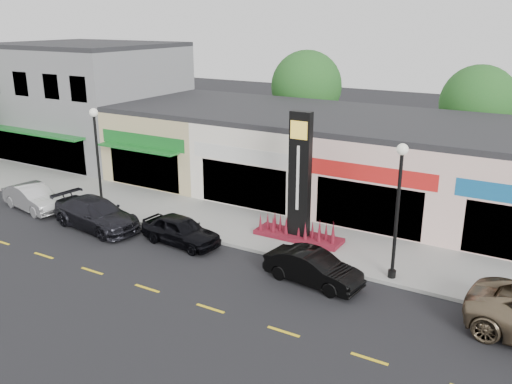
% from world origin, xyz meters
% --- Properties ---
extents(ground, '(120.00, 120.00, 0.00)m').
position_xyz_m(ground, '(0.00, 0.00, 0.00)').
color(ground, black).
rests_on(ground, ground).
extents(sidewalk, '(52.00, 4.30, 0.15)m').
position_xyz_m(sidewalk, '(0.00, 4.35, 0.07)').
color(sidewalk, gray).
rests_on(sidewalk, ground).
extents(curb, '(52.00, 0.20, 0.15)m').
position_xyz_m(curb, '(0.00, 2.10, 0.07)').
color(curb, gray).
rests_on(curb, ground).
extents(building_grey_2story, '(12.00, 10.95, 8.30)m').
position_xyz_m(building_grey_2story, '(-18.00, 11.48, 4.14)').
color(building_grey_2story, slate).
rests_on(building_grey_2story, ground).
extents(shop_beige, '(7.00, 10.85, 4.80)m').
position_xyz_m(shop_beige, '(-8.50, 11.46, 2.40)').
color(shop_beige, '#CCBE82').
rests_on(shop_beige, ground).
extents(shop_cream, '(7.00, 10.01, 4.80)m').
position_xyz_m(shop_cream, '(-1.50, 11.47, 2.40)').
color(shop_cream, white).
rests_on(shop_cream, ground).
extents(shop_pink_w, '(7.00, 10.01, 4.80)m').
position_xyz_m(shop_pink_w, '(5.50, 11.47, 2.40)').
color(shop_pink_w, beige).
rests_on(shop_pink_w, ground).
extents(tree_rear_west, '(5.20, 5.20, 7.83)m').
position_xyz_m(tree_rear_west, '(-4.00, 19.50, 5.22)').
color(tree_rear_west, '#382619').
rests_on(tree_rear_west, ground).
extents(tree_rear_mid, '(4.80, 4.80, 7.29)m').
position_xyz_m(tree_rear_mid, '(8.00, 19.50, 4.88)').
color(tree_rear_mid, '#382619').
rests_on(tree_rear_mid, ground).
extents(lamp_west_near, '(0.44, 0.44, 5.47)m').
position_xyz_m(lamp_west_near, '(-8.00, 2.50, 3.48)').
color(lamp_west_near, black).
rests_on(lamp_west_near, sidewalk).
extents(lamp_east_near, '(0.44, 0.44, 5.47)m').
position_xyz_m(lamp_east_near, '(8.00, 2.50, 3.48)').
color(lamp_east_near, black).
rests_on(lamp_east_near, sidewalk).
extents(pylon_sign, '(4.20, 1.30, 6.00)m').
position_xyz_m(pylon_sign, '(3.00, 4.20, 2.27)').
color(pylon_sign, '#590F21').
rests_on(pylon_sign, sidewalk).
extents(car_white_van, '(2.15, 4.41, 1.39)m').
position_xyz_m(car_white_van, '(-11.41, 0.79, 0.70)').
color(car_white_van, silver).
rests_on(car_white_van, ground).
extents(car_dark_sedan, '(2.70, 5.36, 1.49)m').
position_xyz_m(car_dark_sedan, '(-6.43, 0.60, 0.75)').
color(car_dark_sedan, black).
rests_on(car_dark_sedan, ground).
extents(car_black_sedan, '(1.93, 4.11, 1.36)m').
position_xyz_m(car_black_sedan, '(-1.56, 1.15, 0.68)').
color(car_black_sedan, black).
rests_on(car_black_sedan, ground).
extents(car_black_conv, '(1.87, 4.13, 1.31)m').
position_xyz_m(car_black_conv, '(5.36, 0.70, 0.66)').
color(car_black_conv, black).
rests_on(car_black_conv, ground).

